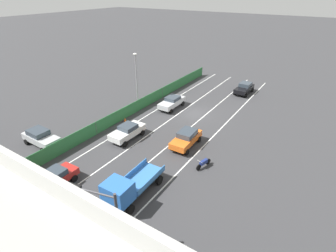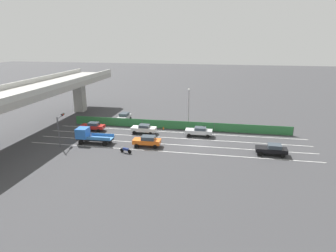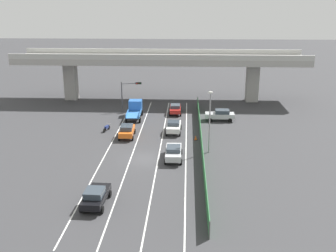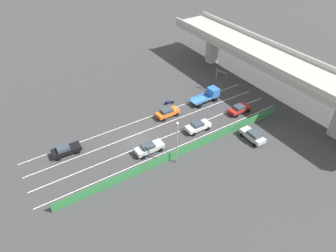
{
  "view_description": "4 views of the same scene",
  "coord_description": "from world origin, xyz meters",
  "px_view_note": "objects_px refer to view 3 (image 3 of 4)",
  "views": [
    {
      "loc": [
        -14.46,
        28.74,
        15.08
      ],
      "look_at": [
        -1.59,
        8.8,
        2.43
      ],
      "focal_mm": 28.04,
      "sensor_mm": 36.0,
      "label": 1
    },
    {
      "loc": [
        -45.21,
        -3.52,
        16.32
      ],
      "look_at": [
        1.2,
        5.16,
        2.2
      ],
      "focal_mm": 31.48,
      "sensor_mm": 36.0,
      "label": 2
    },
    {
      "loc": [
        4.82,
        -42.7,
        17.58
      ],
      "look_at": [
        2.45,
        6.13,
        2.12
      ],
      "focal_mm": 42.59,
      "sensor_mm": 36.0,
      "label": 3
    },
    {
      "loc": [
        34.66,
        -16.33,
        32.38
      ],
      "look_at": [
        1.52,
        4.79,
        2.02
      ],
      "focal_mm": 32.33,
      "sensor_mm": 36.0,
      "label": 4
    }
  ],
  "objects_px": {
    "car_sedan_black": "(95,196)",
    "motorcycle": "(107,128)",
    "car_hatchback_white": "(174,126)",
    "traffic_cone": "(196,138)",
    "car_sedan_silver": "(174,152)",
    "street_lamp": "(210,116)",
    "flatbed_truck_blue": "(135,109)",
    "traffic_light": "(129,90)",
    "car_sedan_red": "(175,109)",
    "parked_wagon_silver": "(220,115)",
    "car_taxi_orange": "(127,130)"
  },
  "relations": [
    {
      "from": "car_taxi_orange",
      "to": "street_lamp",
      "type": "height_order",
      "value": "street_lamp"
    },
    {
      "from": "traffic_light",
      "to": "street_lamp",
      "type": "distance_m",
      "value": 22.48
    },
    {
      "from": "car_sedan_red",
      "to": "car_sedan_silver",
      "type": "xyz_separation_m",
      "value": [
        0.41,
        -19.4,
        0.03
      ]
    },
    {
      "from": "flatbed_truck_blue",
      "to": "street_lamp",
      "type": "bearing_deg",
      "value": -53.97
    },
    {
      "from": "parked_wagon_silver",
      "to": "street_lamp",
      "type": "distance_m",
      "value": 14.14
    },
    {
      "from": "car_sedan_silver",
      "to": "traffic_light",
      "type": "xyz_separation_m",
      "value": [
        -8.11,
        21.16,
        2.56
      ]
    },
    {
      "from": "motorcycle",
      "to": "traffic_cone",
      "type": "bearing_deg",
      "value": -14.28
    },
    {
      "from": "flatbed_truck_blue",
      "to": "motorcycle",
      "type": "relative_size",
      "value": 3.08
    },
    {
      "from": "car_hatchback_white",
      "to": "street_lamp",
      "type": "bearing_deg",
      "value": -58.84
    },
    {
      "from": "car_sedan_black",
      "to": "traffic_cone",
      "type": "distance_m",
      "value": 20.22
    },
    {
      "from": "car_taxi_orange",
      "to": "car_sedan_silver",
      "type": "bearing_deg",
      "value": -49.15
    },
    {
      "from": "motorcycle",
      "to": "parked_wagon_silver",
      "type": "relative_size",
      "value": 0.43
    },
    {
      "from": "car_sedan_red",
      "to": "car_sedan_silver",
      "type": "distance_m",
      "value": 19.41
    },
    {
      "from": "car_sedan_black",
      "to": "parked_wagon_silver",
      "type": "distance_m",
      "value": 30.0
    },
    {
      "from": "car_taxi_orange",
      "to": "traffic_cone",
      "type": "xyz_separation_m",
      "value": [
        9.21,
        -0.73,
        -0.65
      ]
    },
    {
      "from": "car_sedan_red",
      "to": "traffic_light",
      "type": "height_order",
      "value": "traffic_light"
    },
    {
      "from": "car_sedan_silver",
      "to": "street_lamp",
      "type": "relative_size",
      "value": 0.61
    },
    {
      "from": "car_hatchback_white",
      "to": "traffic_light",
      "type": "bearing_deg",
      "value": 124.36
    },
    {
      "from": "car_sedan_red",
      "to": "street_lamp",
      "type": "bearing_deg",
      "value": -74.97
    },
    {
      "from": "street_lamp",
      "to": "traffic_cone",
      "type": "distance_m",
      "value": 6.36
    },
    {
      "from": "motorcycle",
      "to": "car_sedan_silver",
      "type": "bearing_deg",
      "value": -45.64
    },
    {
      "from": "car_taxi_orange",
      "to": "car_hatchback_white",
      "type": "bearing_deg",
      "value": 19.59
    },
    {
      "from": "car_sedan_silver",
      "to": "traffic_light",
      "type": "bearing_deg",
      "value": 110.96
    },
    {
      "from": "car_hatchback_white",
      "to": "traffic_cone",
      "type": "distance_m",
      "value": 4.24
    },
    {
      "from": "car_sedan_red",
      "to": "car_hatchback_white",
      "type": "height_order",
      "value": "car_hatchback_white"
    },
    {
      "from": "flatbed_truck_blue",
      "to": "street_lamp",
      "type": "height_order",
      "value": "street_lamp"
    },
    {
      "from": "car_sedan_red",
      "to": "flatbed_truck_blue",
      "type": "relative_size",
      "value": 0.74
    },
    {
      "from": "flatbed_truck_blue",
      "to": "car_sedan_black",
      "type": "bearing_deg",
      "value": -89.82
    },
    {
      "from": "car_hatchback_white",
      "to": "car_sedan_black",
      "type": "bearing_deg",
      "value": -106.72
    },
    {
      "from": "car_sedan_red",
      "to": "parked_wagon_silver",
      "type": "xyz_separation_m",
      "value": [
        6.98,
        -3.58,
        0.09
      ]
    },
    {
      "from": "car_sedan_red",
      "to": "car_taxi_orange",
      "type": "relative_size",
      "value": 0.99
    },
    {
      "from": "parked_wagon_silver",
      "to": "traffic_cone",
      "type": "relative_size",
      "value": 7.27
    },
    {
      "from": "motorcycle",
      "to": "traffic_light",
      "type": "bearing_deg",
      "value": 81.48
    },
    {
      "from": "car_sedan_black",
      "to": "motorcycle",
      "type": "bearing_deg",
      "value": 98.56
    },
    {
      "from": "car_sedan_silver",
      "to": "motorcycle",
      "type": "bearing_deg",
      "value": 134.36
    },
    {
      "from": "car_hatchback_white",
      "to": "parked_wagon_silver",
      "type": "bearing_deg",
      "value": 41.32
    },
    {
      "from": "motorcycle",
      "to": "traffic_cone",
      "type": "distance_m",
      "value": 12.85
    },
    {
      "from": "car_sedan_red",
      "to": "traffic_light",
      "type": "xyz_separation_m",
      "value": [
        -7.69,
        1.76,
        2.6
      ]
    },
    {
      "from": "car_sedan_red",
      "to": "car_taxi_orange",
      "type": "xyz_separation_m",
      "value": [
        -6.12,
        -11.85,
        0.07
      ]
    },
    {
      "from": "parked_wagon_silver",
      "to": "traffic_cone",
      "type": "bearing_deg",
      "value": -113.4
    },
    {
      "from": "flatbed_truck_blue",
      "to": "parked_wagon_silver",
      "type": "xyz_separation_m",
      "value": [
        13.25,
        -1.46,
        -0.32
      ]
    },
    {
      "from": "car_taxi_orange",
      "to": "traffic_light",
      "type": "xyz_separation_m",
      "value": [
        -1.57,
        13.6,
        2.53
      ]
    },
    {
      "from": "car_sedan_silver",
      "to": "motorcycle",
      "type": "distance_m",
      "value": 13.99
    },
    {
      "from": "parked_wagon_silver",
      "to": "traffic_cone",
      "type": "height_order",
      "value": "parked_wagon_silver"
    },
    {
      "from": "parked_wagon_silver",
      "to": "traffic_cone",
      "type": "distance_m",
      "value": 9.82
    },
    {
      "from": "car_sedan_silver",
      "to": "parked_wagon_silver",
      "type": "bearing_deg",
      "value": 67.45
    },
    {
      "from": "flatbed_truck_blue",
      "to": "parked_wagon_silver",
      "type": "distance_m",
      "value": 13.34
    },
    {
      "from": "car_sedan_black",
      "to": "motorcycle",
      "type": "xyz_separation_m",
      "value": [
        -3.18,
        21.13,
        -0.44
      ]
    },
    {
      "from": "traffic_cone",
      "to": "street_lamp",
      "type": "bearing_deg",
      "value": -71.61
    },
    {
      "from": "car_sedan_silver",
      "to": "traffic_cone",
      "type": "height_order",
      "value": "car_sedan_silver"
    }
  ]
}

